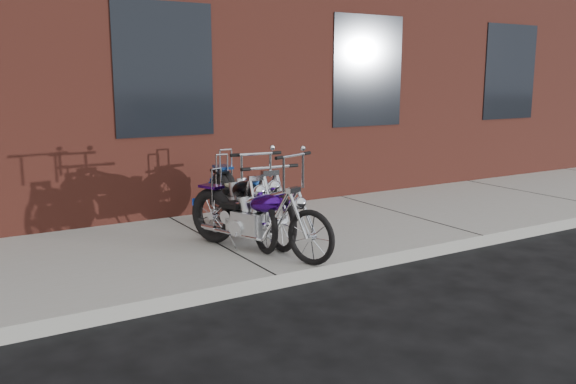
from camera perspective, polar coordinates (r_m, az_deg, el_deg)
ground at (r=6.20m, az=-1.13°, el=-9.10°), size 120.00×120.00×0.00m
sidewalk at (r=7.45m, az=-6.95°, el=-5.16°), size 22.00×3.00×0.15m
chopper_purple at (r=6.85m, az=-3.11°, el=-2.62°), size 0.84×1.97×1.16m
chopper_blue at (r=7.61m, az=-3.79°, el=-0.94°), size 0.57×2.32×1.01m
chopper_third at (r=7.54m, az=-4.60°, el=-1.24°), size 0.55×2.20×1.12m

